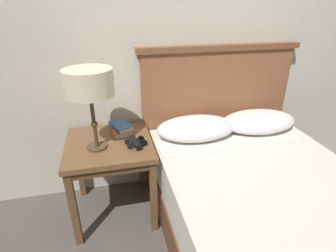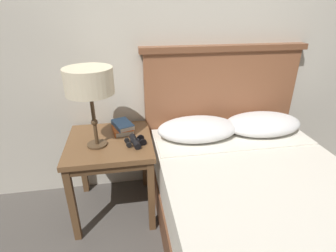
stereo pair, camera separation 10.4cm
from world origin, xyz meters
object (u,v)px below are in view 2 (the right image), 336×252
Objects in this scene: book_on_nightstand at (122,128)px; book_stacked_on_top at (122,125)px; binoculars_pair at (135,141)px; bed at (259,208)px; nightstand at (110,150)px; table_lamp at (89,83)px.

book_on_nightstand is 0.04m from book_stacked_on_top.
bed is at bearing -30.23° from binoculars_pair.
book_stacked_on_top is at bearing 141.42° from bed.
nightstand is at bearing -122.81° from book_on_nightstand.
table_lamp reaches higher than book_on_nightstand.
binoculars_pair is at bearing -6.65° from table_lamp.
book_stacked_on_top is 1.32× the size of binoculars_pair.
table_lamp is (-0.97, 0.45, 0.72)m from bed.
bed reaches higher than book_on_nightstand.
nightstand is at bearing 153.33° from binoculars_pair.
bed is 8.27× the size of book_stacked_on_top.
book_stacked_on_top is (0.17, 0.19, -0.38)m from table_lamp.
bed is (0.90, -0.51, -0.21)m from nightstand.
table_lamp reaches higher than nightstand.
book_on_nightstand is at bearing 141.29° from bed.
bed reaches higher than table_lamp.
table_lamp is 0.48m from book_on_nightstand.
book_stacked_on_top is (0.10, 0.13, 0.13)m from nightstand.
bed is 7.93× the size of book_on_nightstand.
nightstand is 0.22m from binoculars_pair.
bed is 0.89m from binoculars_pair.
table_lamp is at bearing -132.09° from book_stacked_on_top.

